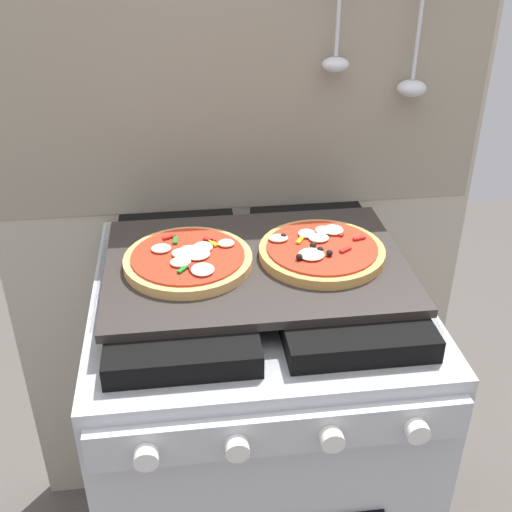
% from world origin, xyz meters
% --- Properties ---
extents(kitchen_backsplash, '(1.10, 0.09, 1.55)m').
position_xyz_m(kitchen_backsplash, '(0.00, 0.33, 0.79)').
color(kitchen_backsplash, '#B2A893').
rests_on(kitchen_backsplash, ground_plane).
extents(stove, '(0.60, 0.64, 0.90)m').
position_xyz_m(stove, '(-0.00, -0.00, 0.45)').
color(stove, '#B7BABF').
rests_on(stove, ground_plane).
extents(baking_tray, '(0.54, 0.38, 0.02)m').
position_xyz_m(baking_tray, '(0.00, 0.00, 0.91)').
color(baking_tray, '#2D2826').
rests_on(baking_tray, stove).
extents(pizza_left, '(0.23, 0.23, 0.03)m').
position_xyz_m(pizza_left, '(-0.12, 0.00, 0.93)').
color(pizza_left, tan).
rests_on(pizza_left, baking_tray).
extents(pizza_right, '(0.23, 0.23, 0.03)m').
position_xyz_m(pizza_right, '(0.12, 0.01, 0.93)').
color(pizza_right, tan).
rests_on(pizza_right, baking_tray).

